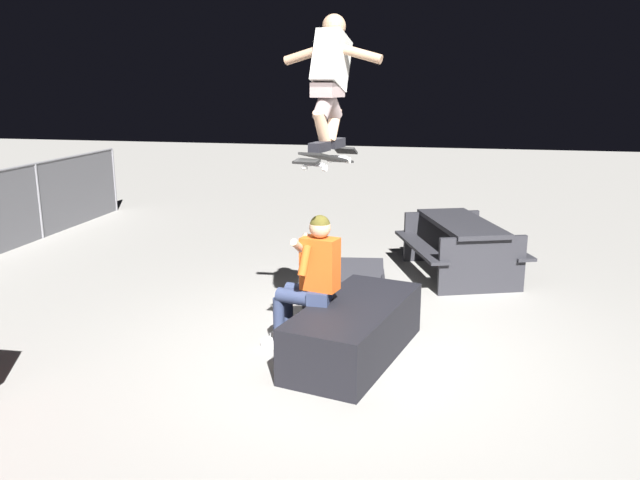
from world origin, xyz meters
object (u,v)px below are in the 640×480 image
skateboard (328,158)px  picnic_table_back (460,239)px  skater_airborne (330,76)px  person_sitting_on_ledge (310,276)px  kicker_ramp (345,289)px  ledge_box_main (355,330)px

skateboard → picnic_table_back: skateboard is taller
skateboard → skater_airborne: skater_airborne is taller
person_sitting_on_ledge → picnic_table_back: size_ratio=0.66×
skater_airborne → kicker_ramp: bearing=5.4°
picnic_table_back → skater_airborne: bearing=158.4°
person_sitting_on_ledge → kicker_ramp: bearing=-1.5°
kicker_ramp → picnic_table_back: size_ratio=0.61×
skateboard → picnic_table_back: bearing=-21.4°
ledge_box_main → person_sitting_on_ledge: size_ratio=1.30×
ledge_box_main → skater_airborne: size_ratio=1.57×
kicker_ramp → picnic_table_back: bearing=-51.2°
skateboard → picnic_table_back: size_ratio=0.50×
picnic_table_back → person_sitting_on_ledge: bearing=153.5°
ledge_box_main → kicker_ramp: ledge_box_main is taller
skater_airborne → kicker_ramp: skater_airborne is taller
skateboard → ledge_box_main: bearing=-51.3°
person_sitting_on_ledge → kicker_ramp: (1.73, -0.05, -0.69)m
skateboard → person_sitting_on_ledge: bearing=44.0°
person_sitting_on_ledge → kicker_ramp: size_ratio=1.07×
skater_airborne → picnic_table_back: skater_airborne is taller
skateboard → kicker_ramp: skateboard is taller
skateboard → skater_airborne: 0.69m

